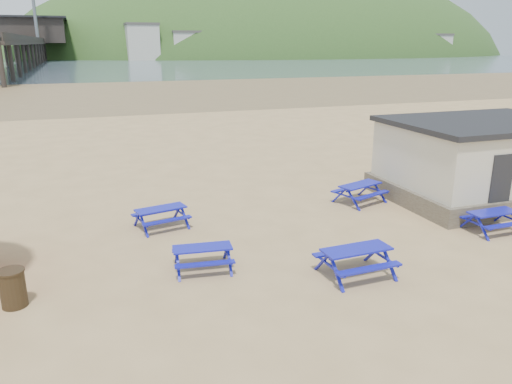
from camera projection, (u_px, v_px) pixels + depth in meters
name	position (u px, v px, depth m)	size (l,w,h in m)	color
ground	(240.00, 237.00, 16.14)	(400.00, 400.00, 0.00)	tan
wet_sand	(114.00, 90.00, 65.85)	(400.00, 400.00, 0.00)	olive
sea	(89.00, 61.00, 169.78)	(400.00, 400.00, 0.00)	#43535F
picnic_table_blue_a	(161.00, 218.00, 16.89)	(1.93, 1.68, 0.70)	#1518A0
picnic_table_blue_c	(360.00, 193.00, 19.55)	(2.17, 1.95, 0.76)	#1518A0
picnic_table_blue_d	(203.00, 258.00, 13.76)	(1.75, 1.47, 0.67)	#1518A0
picnic_table_blue_e	(356.00, 262.00, 13.39)	(1.94, 1.60, 0.79)	#1518A0
picnic_table_blue_f	(492.00, 221.00, 16.55)	(1.70, 1.38, 0.70)	#1518A0
litter_bin	(13.00, 288.00, 11.79)	(0.64, 0.64, 0.93)	#342113
amenity_block	(482.00, 159.00, 19.93)	(7.40, 5.40, 3.15)	#665B4C
pier	(32.00, 45.00, 169.94)	(24.00, 220.00, 39.29)	black
headland_town	(272.00, 75.00, 255.14)	(264.00, 144.00, 108.00)	#2D4C1E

